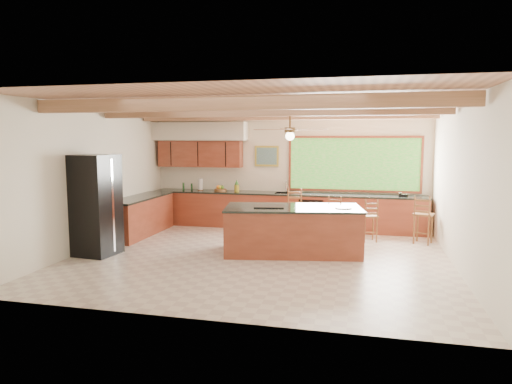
# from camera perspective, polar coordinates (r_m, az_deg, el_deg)

# --- Properties ---
(ground) EXTENTS (7.20, 7.20, 0.00)m
(ground) POSITION_cam_1_polar(r_m,az_deg,el_deg) (9.08, 0.48, -8.05)
(ground) COLOR beige
(ground) RESTS_ON ground
(room_shell) EXTENTS (7.27, 6.54, 3.02)m
(room_shell) POSITION_cam_1_polar(r_m,az_deg,el_deg) (9.45, 0.37, 6.11)
(room_shell) COLOR beige
(room_shell) RESTS_ON ground
(counter_run) EXTENTS (7.12, 3.10, 1.24)m
(counter_run) POSITION_cam_1_polar(r_m,az_deg,el_deg) (11.57, -0.69, -2.48)
(counter_run) COLOR brown
(counter_run) RESTS_ON ground
(island) EXTENTS (2.89, 1.72, 0.96)m
(island) POSITION_cam_1_polar(r_m,az_deg,el_deg) (9.28, 4.62, -4.74)
(island) COLOR brown
(island) RESTS_ON ground
(refrigerator) EXTENTS (0.85, 0.83, 2.00)m
(refrigerator) POSITION_cam_1_polar(r_m,az_deg,el_deg) (9.59, -19.46, -1.55)
(refrigerator) COLOR black
(refrigerator) RESTS_ON ground
(bar_stool_a) EXTENTS (0.48, 0.48, 1.04)m
(bar_stool_a) POSITION_cam_1_polar(r_m,az_deg,el_deg) (10.43, 10.13, -2.76)
(bar_stool_a) COLOR brown
(bar_stool_a) RESTS_ON ground
(bar_stool_b) EXTENTS (0.46, 0.46, 1.12)m
(bar_stool_b) POSITION_cam_1_polar(r_m,az_deg,el_deg) (11.19, 4.78, -1.78)
(bar_stool_b) COLOR brown
(bar_stool_b) RESTS_ON ground
(bar_stool_c) EXTENTS (0.43, 0.43, 0.97)m
(bar_stool_c) POSITION_cam_1_polar(r_m,az_deg,el_deg) (10.51, 13.97, -3.02)
(bar_stool_c) COLOR brown
(bar_stool_c) RESTS_ON ground
(bar_stool_d) EXTENTS (0.50, 0.50, 1.08)m
(bar_stool_d) POSITION_cam_1_polar(r_m,az_deg,el_deg) (10.63, 20.24, -2.75)
(bar_stool_d) COLOR brown
(bar_stool_d) RESTS_ON ground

